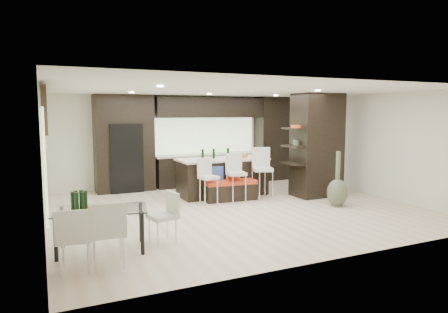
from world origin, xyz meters
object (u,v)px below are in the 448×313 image
stool_left (209,186)px  stool_mid (236,182)px  chair_near (108,236)px  stool_right (262,178)px  floor_vase (338,179)px  dining_table (101,230)px  kitchen_island (222,177)px  chair_far (75,242)px  bench (230,190)px  chair_end (162,220)px

stool_left → stool_mid: stool_mid is taller
chair_near → stool_right: bearing=39.1°
floor_vase → dining_table: bearing=-171.2°
kitchen_island → stool_left: (-0.73, -0.81, -0.05)m
kitchen_island → chair_far: kitchen_island is taller
floor_vase → bench: bearing=140.5°
kitchen_island → floor_vase: (1.94, -2.29, 0.15)m
stool_mid → chair_end: size_ratio=1.22×
bench → dining_table: bearing=-140.2°
dining_table → stool_right: bearing=38.9°
floor_vase → chair_near: floor_vase is taller
stool_left → kitchen_island: bearing=36.0°
stool_mid → stool_right: size_ratio=0.91×
stool_left → stool_mid: size_ratio=0.93×
stool_right → bench: stool_right is taller
bench → chair_near: 4.75m
bench → dining_table: dining_table is taller
bench → floor_vase: bearing=-35.6°
floor_vase → dining_table: (-5.49, -0.85, -0.31)m
stool_right → chair_end: (-3.28, -2.29, -0.13)m
kitchen_island → bench: (-0.07, -0.63, -0.24)m
stool_mid → chair_far: stool_mid is taller
chair_far → chair_end: 1.62m
dining_table → chair_near: chair_near is taller
kitchen_island → stool_left: kitchen_island is taller
kitchen_island → stool_mid: 0.83m
stool_mid → chair_end: bearing=-131.1°
kitchen_island → dining_table: bearing=-138.9°
chair_near → chair_far: chair_near is taller
stool_mid → stool_right: (0.73, -0.02, 0.05)m
stool_mid → chair_end: 3.44m
stool_left → floor_vase: 3.06m
stool_mid → bench: (-0.07, 0.20, -0.23)m
stool_right → chair_end: 4.00m
bench → chair_end: size_ratio=1.67×
stool_left → chair_near: chair_near is taller
floor_vase → chair_end: (-4.48, -0.85, -0.26)m
chair_far → chair_end: (1.45, 0.71, -0.03)m
floor_vase → stool_left: bearing=151.1°
stool_right → bench: bearing=-177.1°
bench → stool_right: bearing=-11.2°
stool_left → floor_vase: (2.67, -1.48, 0.20)m
bench → chair_end: (-2.47, -2.51, 0.14)m
bench → chair_far: 5.08m
floor_vase → chair_near: 5.71m
kitchen_island → dining_table: (-3.55, -3.14, -0.16)m
stool_left → stool_right: size_ratio=0.85×
dining_table → chair_near: 0.73m
chair_end → stool_mid: bearing=-58.2°
stool_right → chair_end: bearing=-127.0°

